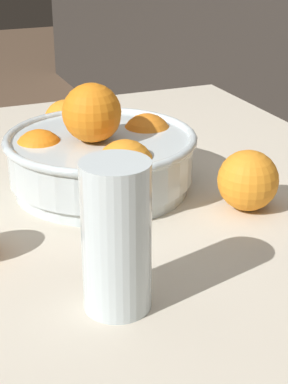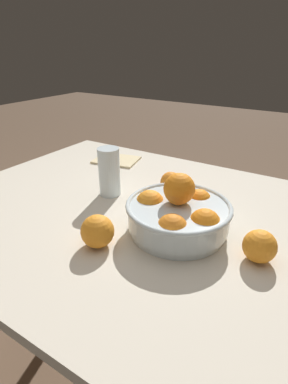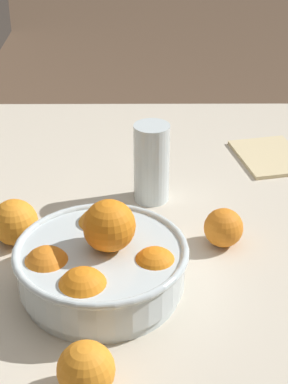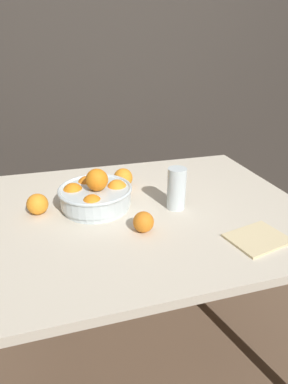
{
  "view_description": "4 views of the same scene",
  "coord_description": "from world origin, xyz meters",
  "px_view_note": "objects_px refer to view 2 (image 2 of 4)",
  "views": [
    {
      "loc": [
        0.65,
        -0.22,
        1.15
      ],
      "look_at": [
        0.01,
        0.04,
        0.84
      ],
      "focal_mm": 60.0,
      "sensor_mm": 36.0,
      "label": 1
    },
    {
      "loc": [
        -0.43,
        0.66,
        1.22
      ],
      "look_at": [
        -0.04,
        0.03,
        0.86
      ],
      "focal_mm": 28.0,
      "sensor_mm": 36.0,
      "label": 2
    },
    {
      "loc": [
        -0.96,
        -0.02,
        1.42
      ],
      "look_at": [
        0.0,
        -0.02,
        0.86
      ],
      "focal_mm": 60.0,
      "sensor_mm": 36.0,
      "label": 3
    },
    {
      "loc": [
        -0.25,
        -0.96,
        1.31
      ],
      "look_at": [
        0.02,
        -0.01,
        0.84
      ],
      "focal_mm": 28.0,
      "sensor_mm": 36.0,
      "label": 4
    }
  ],
  "objects_px": {
    "fruit_bowl": "(178,214)",
    "orange_loose_aside": "(171,182)",
    "juice_glass": "(109,174)",
    "orange_loose_front": "(97,231)",
    "orange_loose_near_bowl": "(260,246)"
  },
  "relations": [
    {
      "from": "orange_loose_near_bowl",
      "to": "orange_loose_aside",
      "type": "xyz_separation_m",
      "value": [
        0.33,
        -0.21,
        -0.0
      ]
    },
    {
      "from": "fruit_bowl",
      "to": "juice_glass",
      "type": "bearing_deg",
      "value": -16.08
    },
    {
      "from": "fruit_bowl",
      "to": "orange_loose_near_bowl",
      "type": "distance_m",
      "value": 0.21
    },
    {
      "from": "orange_loose_front",
      "to": "fruit_bowl",
      "type": "bearing_deg",
      "value": -131.18
    },
    {
      "from": "orange_loose_front",
      "to": "orange_loose_aside",
      "type": "bearing_deg",
      "value": -91.54
    },
    {
      "from": "juice_glass",
      "to": "orange_loose_aside",
      "type": "xyz_separation_m",
      "value": [
        -0.16,
        -0.12,
        -0.04
      ]
    },
    {
      "from": "juice_glass",
      "to": "orange_loose_aside",
      "type": "height_order",
      "value": "juice_glass"
    },
    {
      "from": "orange_loose_near_bowl",
      "to": "orange_loose_front",
      "type": "relative_size",
      "value": 0.93
    },
    {
      "from": "fruit_bowl",
      "to": "juice_glass",
      "type": "distance_m",
      "value": 0.3
    },
    {
      "from": "fruit_bowl",
      "to": "orange_loose_aside",
      "type": "distance_m",
      "value": 0.24
    },
    {
      "from": "juice_glass",
      "to": "orange_loose_near_bowl",
      "type": "xyz_separation_m",
      "value": [
        -0.49,
        0.09,
        -0.03
      ]
    },
    {
      "from": "orange_loose_near_bowl",
      "to": "orange_loose_aside",
      "type": "relative_size",
      "value": 1.1
    },
    {
      "from": "juice_glass",
      "to": "orange_loose_front",
      "type": "height_order",
      "value": "juice_glass"
    },
    {
      "from": "fruit_bowl",
      "to": "orange_loose_aside",
      "type": "relative_size",
      "value": 3.95
    },
    {
      "from": "juice_glass",
      "to": "orange_loose_front",
      "type": "xyz_separation_m",
      "value": [
        -0.15,
        0.24,
        -0.03
      ]
    }
  ]
}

